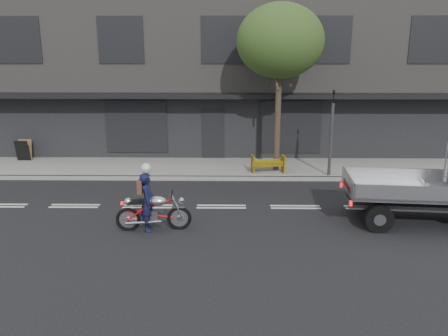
% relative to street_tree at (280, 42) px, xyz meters
% --- Properties ---
extents(ground, '(80.00, 80.00, 0.00)m').
position_rel_street_tree_xyz_m(ground, '(-2.20, -4.20, -5.28)').
color(ground, black).
rests_on(ground, ground).
extents(sidewalk, '(32.00, 3.20, 0.15)m').
position_rel_street_tree_xyz_m(sidewalk, '(-2.20, 0.50, -5.20)').
color(sidewalk, gray).
rests_on(sidewalk, ground).
extents(kerb, '(32.00, 0.20, 0.15)m').
position_rel_street_tree_xyz_m(kerb, '(-2.20, -1.10, -5.20)').
color(kerb, gray).
rests_on(kerb, ground).
extents(building_main, '(26.00, 10.00, 8.00)m').
position_rel_street_tree_xyz_m(building_main, '(-2.20, 7.10, -1.28)').
color(building_main, slate).
rests_on(building_main, ground).
extents(street_tree, '(3.40, 3.40, 6.74)m').
position_rel_street_tree_xyz_m(street_tree, '(0.00, 0.00, 0.00)').
color(street_tree, '#382B21').
rests_on(street_tree, ground).
extents(traffic_light_pole, '(0.12, 0.12, 3.50)m').
position_rel_street_tree_xyz_m(traffic_light_pole, '(2.00, -0.85, -3.63)').
color(traffic_light_pole, '#2D2D30').
rests_on(traffic_light_pole, ground).
extents(motorcycle, '(2.12, 0.62, 1.09)m').
position_rel_street_tree_xyz_m(motorcycle, '(-4.06, -6.13, -4.72)').
color(motorcycle, black).
rests_on(motorcycle, ground).
extents(rider, '(0.44, 0.64, 1.66)m').
position_rel_street_tree_xyz_m(rider, '(-4.21, -6.13, -4.45)').
color(rider, '#131534').
rests_on(rider, ground).
extents(construction_barrier, '(1.40, 0.76, 0.74)m').
position_rel_street_tree_xyz_m(construction_barrier, '(-0.39, -0.67, -4.76)').
color(construction_barrier, yellow).
rests_on(construction_barrier, sidewalk).
extents(sandwich_board, '(0.59, 0.39, 0.93)m').
position_rel_street_tree_xyz_m(sandwich_board, '(-11.24, 1.38, -4.66)').
color(sandwich_board, black).
rests_on(sandwich_board, sidewalk).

